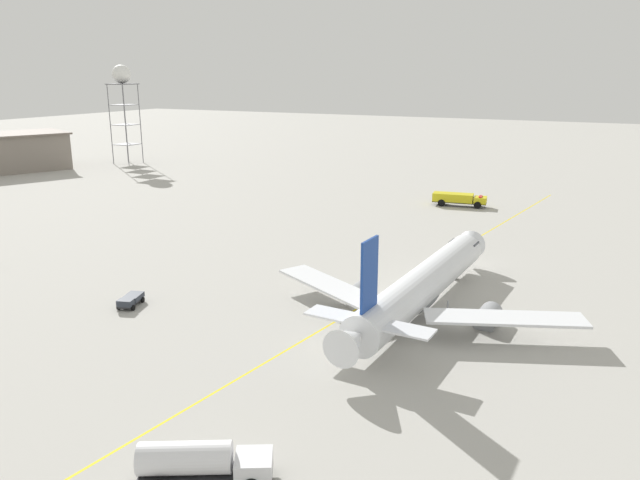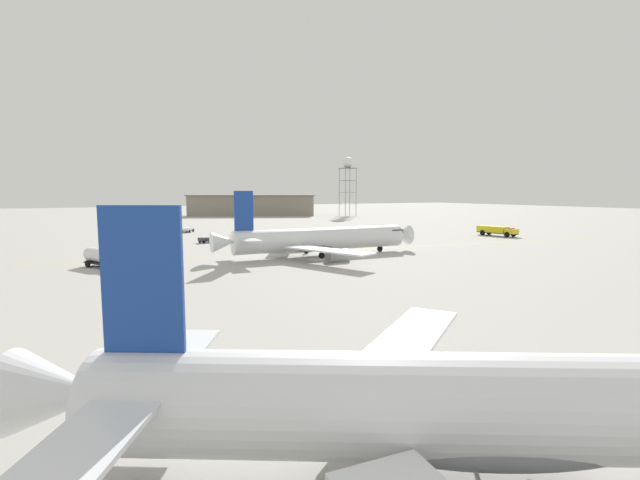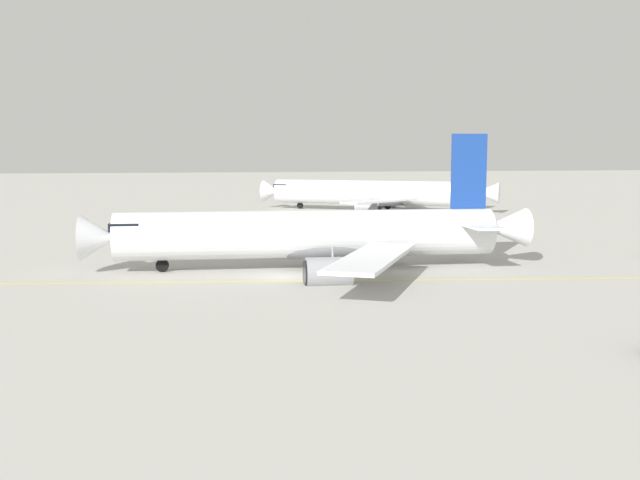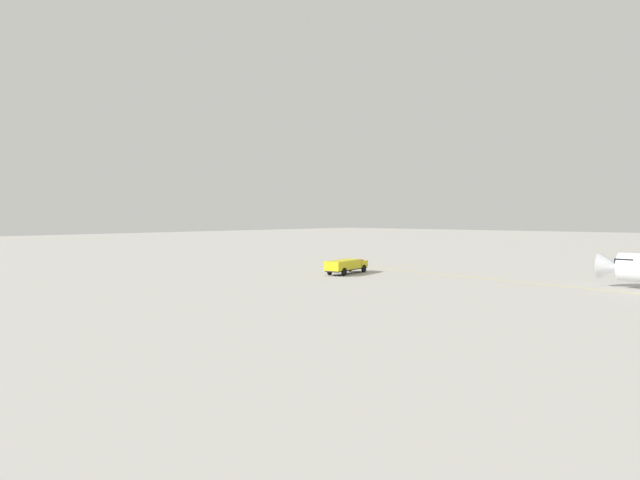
% 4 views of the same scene
% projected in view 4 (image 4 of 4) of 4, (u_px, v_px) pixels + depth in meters
% --- Properties ---
extents(fire_tender_truck, '(10.79, 4.43, 2.50)m').
position_uv_depth(fire_tender_truck, '(346.00, 265.00, 96.43)').
color(fire_tender_truck, '#232326').
rests_on(fire_tender_truck, ground_plane).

